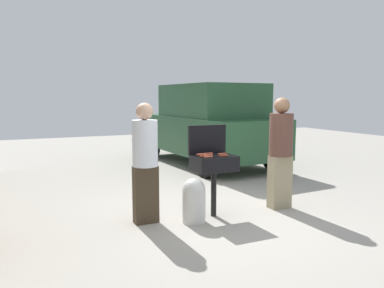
{
  "coord_description": "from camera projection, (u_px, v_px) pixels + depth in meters",
  "views": [
    {
      "loc": [
        -2.48,
        -4.62,
        1.72
      ],
      "look_at": [
        -0.12,
        0.57,
        1.0
      ],
      "focal_mm": 35.26,
      "sensor_mm": 36.0,
      "label": 1
    }
  ],
  "objects": [
    {
      "name": "hot_dog_7",
      "position": [
        224.0,
        156.0,
        5.28
      ],
      "size": [
        0.13,
        0.03,
        0.03
      ],
      "primitive_type": "cylinder",
      "rotation": [
        0.0,
        1.57,
        -0.05
      ],
      "color": "#AD4228",
      "rests_on": "bbq_grill"
    },
    {
      "name": "hot_dog_5",
      "position": [
        208.0,
        157.0,
        5.17
      ],
      "size": [
        0.13,
        0.03,
        0.03
      ],
      "primitive_type": "cylinder",
      "rotation": [
        0.0,
        1.57,
        0.02
      ],
      "color": "#C6593D",
      "rests_on": "bbq_grill"
    },
    {
      "name": "ground_plane",
      "position": [
        216.0,
        217.0,
        5.41
      ],
      "size": [
        24.0,
        24.0,
        0.0
      ],
      "primitive_type": "plane",
      "color": "#9E998E"
    },
    {
      "name": "hot_dog_1",
      "position": [
        222.0,
        154.0,
        5.43
      ],
      "size": [
        0.13,
        0.03,
        0.03
      ],
      "primitive_type": "cylinder",
      "rotation": [
        0.0,
        1.57,
        -0.02
      ],
      "color": "#B74C33",
      "rests_on": "bbq_grill"
    },
    {
      "name": "propane_tank",
      "position": [
        194.0,
        199.0,
        5.15
      ],
      "size": [
        0.32,
        0.32,
        0.62
      ],
      "color": "silver",
      "rests_on": "ground"
    },
    {
      "name": "hot_dog_2",
      "position": [
        201.0,
        154.0,
        5.4
      ],
      "size": [
        0.13,
        0.04,
        0.03
      ],
      "primitive_type": "cylinder",
      "rotation": [
        0.0,
        1.57,
        0.11
      ],
      "color": "#C6593D",
      "rests_on": "bbq_grill"
    },
    {
      "name": "hot_dog_6",
      "position": [
        208.0,
        153.0,
        5.47
      ],
      "size": [
        0.13,
        0.03,
        0.03
      ],
      "primitive_type": "cylinder",
      "rotation": [
        0.0,
        1.57,
        0.05
      ],
      "color": "#AD4228",
      "rests_on": "bbq_grill"
    },
    {
      "name": "hot_dog_0",
      "position": [
        208.0,
        155.0,
        5.33
      ],
      "size": [
        0.13,
        0.03,
        0.03
      ],
      "primitive_type": "cylinder",
      "rotation": [
        0.0,
        1.57,
        -0.01
      ],
      "color": "#C6593D",
      "rests_on": "bbq_grill"
    },
    {
      "name": "person_right",
      "position": [
        281.0,
        149.0,
        5.76
      ],
      "size": [
        0.36,
        0.36,
        1.71
      ],
      "rotation": [
        0.0,
        0.0,
        3.26
      ],
      "color": "gray",
      "rests_on": "ground"
    },
    {
      "name": "grill_lid_open",
      "position": [
        207.0,
        139.0,
        5.53
      ],
      "size": [
        0.6,
        0.05,
        0.42
      ],
      "primitive_type": "cube",
      "color": "black",
      "rests_on": "bbq_grill"
    },
    {
      "name": "person_left",
      "position": [
        145.0,
        159.0,
        5.07
      ],
      "size": [
        0.34,
        0.34,
        1.64
      ],
      "rotation": [
        0.0,
        0.0,
        0.15
      ],
      "color": "#3F3323",
      "rests_on": "ground"
    },
    {
      "name": "bbq_grill",
      "position": [
        214.0,
        165.0,
        5.38
      ],
      "size": [
        0.6,
        0.44,
        0.89
      ],
      "color": "black",
      "rests_on": "ground"
    },
    {
      "name": "parked_minivan",
      "position": [
        208.0,
        124.0,
        9.62
      ],
      "size": [
        2.26,
        4.51,
        2.02
      ],
      "rotation": [
        0.0,
        0.0,
        3.21
      ],
      "color": "#234C2D",
      "rests_on": "ground"
    },
    {
      "name": "hot_dog_4",
      "position": [
        204.0,
        156.0,
        5.22
      ],
      "size": [
        0.13,
        0.04,
        0.03
      ],
      "primitive_type": "cylinder",
      "rotation": [
        0.0,
        1.57,
        0.08
      ],
      "color": "#AD4228",
      "rests_on": "bbq_grill"
    },
    {
      "name": "hot_dog_3",
      "position": [
        202.0,
        155.0,
        5.35
      ],
      "size": [
        0.13,
        0.04,
        0.03
      ],
      "primitive_type": "cylinder",
      "rotation": [
        0.0,
        1.57,
        -0.12
      ],
      "color": "#B74C33",
      "rests_on": "bbq_grill"
    }
  ]
}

